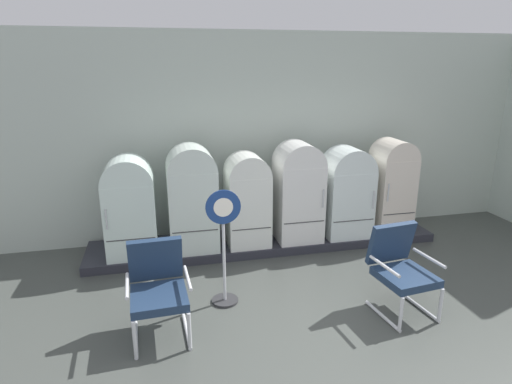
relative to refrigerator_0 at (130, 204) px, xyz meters
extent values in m
cube|color=#414541|center=(1.99, -2.91, -0.90)|extent=(12.00, 10.00, 0.05)
cube|color=beige|center=(1.99, 0.75, 0.75)|extent=(11.76, 0.12, 3.25)
cube|color=#47443F|center=(1.99, 0.75, 2.03)|extent=(11.76, 0.07, 0.06)
cube|color=#2A2B34|center=(1.99, 0.12, -0.81)|extent=(5.38, 0.95, 0.13)
cube|color=silver|center=(0.00, 0.00, -0.21)|extent=(0.70, 0.63, 1.07)
cylinder|color=silver|center=(0.00, 0.00, 0.33)|extent=(0.70, 0.62, 0.70)
cube|color=#383838|center=(0.00, -0.32, -0.40)|extent=(0.64, 0.01, 0.01)
cylinder|color=silver|center=(-0.29, -0.33, -0.08)|extent=(0.02, 0.02, 0.28)
cube|color=silver|center=(0.87, 0.00, -0.15)|extent=(0.69, 0.64, 1.20)
cylinder|color=silver|center=(0.87, 0.00, 0.45)|extent=(0.69, 0.63, 0.69)
cube|color=#383838|center=(0.87, -0.32, -0.36)|extent=(0.64, 0.01, 0.01)
cylinder|color=silver|center=(1.16, -0.33, 0.00)|extent=(0.02, 0.02, 0.28)
cube|color=white|center=(1.68, -0.01, -0.20)|extent=(0.62, 0.60, 1.08)
cylinder|color=white|center=(1.68, -0.01, 0.34)|extent=(0.62, 0.59, 0.62)
cube|color=#383838|center=(1.68, -0.32, -0.40)|extent=(0.57, 0.01, 0.01)
cylinder|color=silver|center=(1.43, -0.33, -0.07)|extent=(0.02, 0.02, 0.28)
cube|color=white|center=(2.48, 0.01, -0.15)|extent=(0.68, 0.64, 1.19)
cylinder|color=white|center=(2.48, 0.01, 0.44)|extent=(0.68, 0.63, 0.68)
cube|color=#383838|center=(2.48, -0.32, -0.36)|extent=(0.62, 0.01, 0.01)
cylinder|color=silver|center=(2.76, -0.33, -0.01)|extent=(0.02, 0.02, 0.28)
cube|color=white|center=(3.27, -0.01, -0.22)|extent=(0.71, 0.61, 1.06)
cylinder|color=white|center=(3.27, -0.01, 0.31)|extent=(0.71, 0.60, 0.71)
cube|color=#383838|center=(3.27, -0.32, -0.41)|extent=(0.66, 0.01, 0.01)
cylinder|color=silver|center=(3.57, -0.33, -0.09)|extent=(0.02, 0.02, 0.28)
cube|color=silver|center=(4.04, -0.02, -0.14)|extent=(0.58, 0.60, 1.21)
cylinder|color=silver|center=(4.04, -0.02, 0.47)|extent=(0.58, 0.59, 0.58)
cube|color=#383838|center=(4.04, -0.32, -0.36)|extent=(0.53, 0.01, 0.01)
cylinder|color=silver|center=(3.81, -0.33, 0.01)|extent=(0.02, 0.02, 0.28)
cylinder|color=silver|center=(0.09, -1.95, -0.85)|extent=(0.07, 0.63, 0.04)
cylinder|color=silver|center=(0.10, -2.24, -0.65)|extent=(0.04, 0.04, 0.40)
cylinder|color=silver|center=(0.61, -1.93, -0.85)|extent=(0.07, 0.63, 0.04)
cylinder|color=silver|center=(0.62, -2.22, -0.65)|extent=(0.04, 0.04, 0.40)
cube|color=#1E304C|center=(0.35, -1.94, -0.41)|extent=(0.59, 0.60, 0.09)
cube|color=#1E304C|center=(0.33, -1.63, -0.11)|extent=(0.57, 0.20, 0.50)
cylinder|color=silver|center=(0.05, -1.95, -0.22)|extent=(0.06, 0.52, 0.04)
cylinder|color=silver|center=(0.65, -1.92, -0.22)|extent=(0.06, 0.52, 0.04)
cylinder|color=silver|center=(2.80, -2.14, -0.85)|extent=(0.12, 0.63, 0.04)
cylinder|color=silver|center=(2.84, -2.43, -0.65)|extent=(0.04, 0.04, 0.40)
cylinder|color=silver|center=(3.32, -2.07, -0.85)|extent=(0.12, 0.63, 0.04)
cylinder|color=silver|center=(3.36, -2.37, -0.65)|extent=(0.04, 0.04, 0.40)
cube|color=#1E304C|center=(3.06, -2.10, -0.41)|extent=(0.63, 0.64, 0.09)
cube|color=#1E304C|center=(3.02, -1.80, -0.11)|extent=(0.58, 0.24, 0.50)
cylinder|color=silver|center=(2.76, -2.14, -0.22)|extent=(0.10, 0.52, 0.04)
cylinder|color=silver|center=(3.36, -2.07, -0.22)|extent=(0.10, 0.52, 0.04)
cylinder|color=#2D2D30|center=(1.11, -1.40, -0.86)|extent=(0.32, 0.32, 0.03)
cylinder|color=silver|center=(1.11, -1.40, -0.25)|extent=(0.04, 0.04, 1.19)
cylinder|color=navy|center=(1.11, -1.42, 0.35)|extent=(0.40, 0.02, 0.40)
cylinder|color=white|center=(1.11, -1.44, 0.35)|extent=(0.22, 0.00, 0.22)
camera|label=1|loc=(0.44, -5.97, 1.92)|focal=30.20mm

